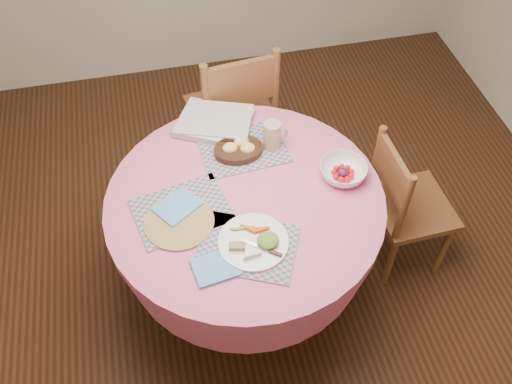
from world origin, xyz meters
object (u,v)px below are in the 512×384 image
Objects in this scene: dinner_plate at (255,241)px; fruit_bowl at (343,172)px; chair_right at (405,204)px; wicker_trivet at (179,222)px; bread_bowl at (239,149)px; dining_table at (246,225)px; latte_mug at (272,135)px; chair_back at (234,113)px.

fruit_bowl reaches higher than dinner_plate.
chair_right is 0.50m from fruit_bowl.
bread_bowl reaches higher than wicker_trivet.
dinner_plate is at bearing 106.51° from chair_right.
fruit_bowl is (0.46, 0.03, 0.23)m from dining_table.
bread_bowl is 1.61× the size of latte_mug.
fruit_bowl is at bearing 107.06° from chair_back.
latte_mug is (0.19, 0.28, 0.27)m from dining_table.
bread_bowl is at bearing 74.78° from chair_back.
bread_bowl is at bearing -177.07° from latte_mug.
chair_back reaches higher than dining_table.
wicker_trivet is 1.14× the size of fruit_bowl.
chair_back is (-0.72, 0.78, 0.07)m from chair_right.
latte_mug is at bearing 35.89° from wicker_trivet.
dinner_plate is 1.11× the size of fruit_bowl.
chair_back is at bearing 114.13° from fruit_bowl.
fruit_bowl is (0.47, 0.28, 0.01)m from dinner_plate.
chair_back is at bearing 82.57° from dining_table.
bread_bowl is 0.87× the size of fruit_bowl.
bread_bowl is at bearing 85.78° from dinner_plate.
dining_table is 4.13× the size of wicker_trivet.
chair_right is at bearing 1.30° from fruit_bowl.
chair_right reaches higher than bread_bowl.
chair_back is 3.32× the size of wicker_trivet.
wicker_trivet is at bearing 93.08° from chair_right.
bread_bowl is (-0.08, -0.54, 0.26)m from chair_back.
chair_back is 3.40× the size of dinner_plate.
dinner_plate is 1.27× the size of bread_bowl.
wicker_trivet is at bearing -166.44° from dining_table.
chair_back reaches higher than fruit_bowl.
dinner_plate is at bearing -94.22° from bread_bowl.
chair_back is 1.01m from wicker_trivet.
bread_bowl is (0.04, 0.53, 0.01)m from dinner_plate.
fruit_bowl reaches higher than wicker_trivet.
chair_right reaches higher than dinner_plate.
bread_bowl is 0.17m from latte_mug.
latte_mug is at bearing 66.45° from chair_right.
fruit_bowl reaches higher than dining_table.
dinner_plate is (-0.84, -0.29, 0.33)m from chair_right.
dinner_plate is (-0.12, -1.07, 0.25)m from chair_back.
wicker_trivet is at bearing 148.35° from dinner_plate.
chair_back is at bearing 65.43° from wicker_trivet.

